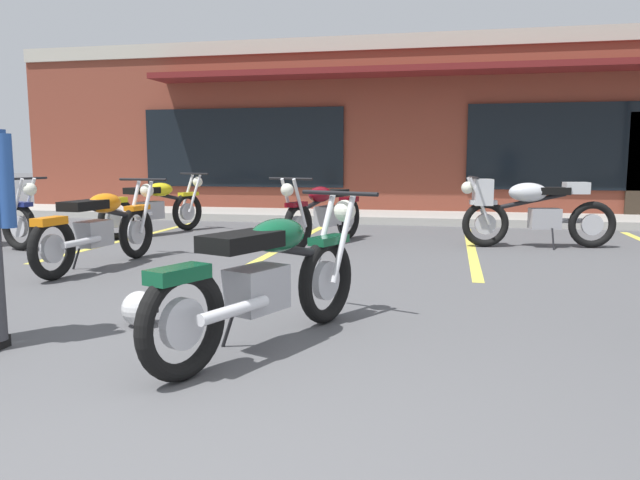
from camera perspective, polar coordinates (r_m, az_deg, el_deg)
ground_plane at (r=5.43m, az=1.39°, el=-5.38°), size 80.00×80.00×0.00m
sidewalk_kerb at (r=12.22m, az=7.45°, el=2.14°), size 22.00×1.80×0.14m
brick_storefront_building at (r=15.72m, az=8.64°, el=9.88°), size 17.58×6.49×3.73m
painted_stall_lines at (r=8.67m, az=5.49°, el=-0.50°), size 7.73×4.80×0.01m
motorcycle_foreground_classic at (r=3.97m, az=-4.94°, el=-3.42°), size 1.07×2.01×0.98m
motorcycle_silver_naked at (r=8.89m, az=19.01°, el=2.73°), size 2.10×0.74×0.98m
motorcycle_blue_standard at (r=8.71m, az=0.38°, el=2.62°), size 0.97×2.04×0.98m
motorcycle_green_cafe_racer at (r=10.19m, az=-15.12°, el=3.08°), size 1.09×2.00×0.98m
motorcycle_orange_scrambler at (r=7.25m, az=-19.85°, el=1.16°), size 0.68×2.11×0.98m
helmet_on_pavement at (r=4.69m, az=-16.43°, el=-6.14°), size 0.26×0.26×0.26m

